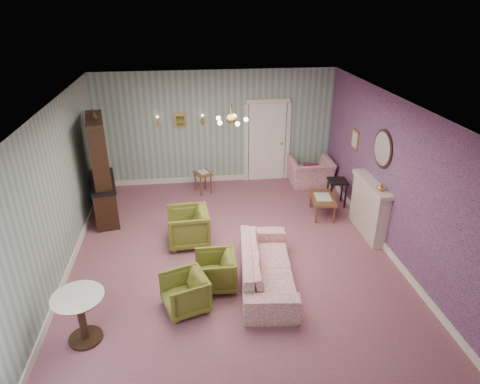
{
  "coord_description": "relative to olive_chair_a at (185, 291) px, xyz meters",
  "views": [
    {
      "loc": [
        -0.73,
        -6.81,
        4.54
      ],
      "look_at": [
        0.2,
        0.4,
        1.1
      ],
      "focal_mm": 31.41,
      "sensor_mm": 36.0,
      "label": 1
    }
  ],
  "objects": [
    {
      "name": "floor",
      "position": [
        0.91,
        1.49,
        -0.33
      ],
      "size": [
        7.0,
        7.0,
        0.0
      ],
      "primitive_type": "plane",
      "color": "#97586B",
      "rests_on": "ground"
    },
    {
      "name": "ceiling",
      "position": [
        0.91,
        1.49,
        2.57
      ],
      "size": [
        7.0,
        7.0,
        0.0
      ],
      "primitive_type": "plane",
      "rotation": [
        3.14,
        0.0,
        0.0
      ],
      "color": "white",
      "rests_on": "ground"
    },
    {
      "name": "wall_back",
      "position": [
        0.91,
        4.99,
        1.12
      ],
      "size": [
        6.0,
        0.0,
        6.0
      ],
      "primitive_type": "plane",
      "rotation": [
        1.57,
        0.0,
        0.0
      ],
      "color": "gray",
      "rests_on": "ground"
    },
    {
      "name": "wall_front",
      "position": [
        0.91,
        -2.01,
        1.12
      ],
      "size": [
        6.0,
        0.0,
        6.0
      ],
      "primitive_type": "plane",
      "rotation": [
        -1.57,
        0.0,
        0.0
      ],
      "color": "gray",
      "rests_on": "ground"
    },
    {
      "name": "wall_left",
      "position": [
        -2.09,
        1.49,
        1.12
      ],
      "size": [
        0.0,
        7.0,
        7.0
      ],
      "primitive_type": "plane",
      "rotation": [
        1.57,
        0.0,
        1.57
      ],
      "color": "gray",
      "rests_on": "ground"
    },
    {
      "name": "wall_right",
      "position": [
        3.91,
        1.49,
        1.12
      ],
      "size": [
        0.0,
        7.0,
        7.0
      ],
      "primitive_type": "plane",
      "rotation": [
        1.57,
        0.0,
        -1.57
      ],
      "color": "gray",
      "rests_on": "ground"
    },
    {
      "name": "wall_right_floral",
      "position": [
        3.9,
        1.49,
        1.12
      ],
      "size": [
        0.0,
        7.0,
        7.0
      ],
      "primitive_type": "plane",
      "rotation": [
        1.57,
        0.0,
        -1.57
      ],
      "color": "#C06099",
      "rests_on": "ground"
    },
    {
      "name": "door",
      "position": [
        2.21,
        4.95,
        0.75
      ],
      "size": [
        1.12,
        0.12,
        2.16
      ],
      "primitive_type": null,
      "color": "white",
      "rests_on": "floor"
    },
    {
      "name": "olive_chair_a",
      "position": [
        0.0,
        0.0,
        0.0
      ],
      "size": [
        0.78,
        0.81,
        0.67
      ],
      "primitive_type": "imported",
      "rotation": [
        0.0,
        0.0,
        -1.25
      ],
      "color": "olive",
      "rests_on": "floor"
    },
    {
      "name": "olive_chair_b",
      "position": [
        0.51,
        0.5,
        0.01
      ],
      "size": [
        0.63,
        0.67,
        0.68
      ],
      "primitive_type": "imported",
      "rotation": [
        0.0,
        0.0,
        -1.59
      ],
      "color": "olive",
      "rests_on": "floor"
    },
    {
      "name": "olive_chair_c",
      "position": [
        0.08,
        1.95,
        0.07
      ],
      "size": [
        0.78,
        0.83,
        0.81
      ],
      "primitive_type": "imported",
      "rotation": [
        0.0,
        0.0,
        -1.52
      ],
      "color": "olive",
      "rests_on": "floor"
    },
    {
      "name": "sofa_chintz",
      "position": [
        1.4,
        0.51,
        0.1
      ],
      "size": [
        0.88,
        2.29,
        0.87
      ],
      "primitive_type": "imported",
      "rotation": [
        0.0,
        0.0,
        1.47
      ],
      "color": "#AA4469",
      "rests_on": "floor"
    },
    {
      "name": "wingback_chair",
      "position": [
        3.28,
        4.39,
        0.14
      ],
      "size": [
        1.09,
        0.71,
        0.94
      ],
      "primitive_type": "imported",
      "rotation": [
        0.0,
        0.0,
        3.13
      ],
      "color": "#AA4469",
      "rests_on": "floor"
    },
    {
      "name": "dresser",
      "position": [
        -1.72,
        3.3,
        0.87
      ],
      "size": [
        0.78,
        1.52,
        2.41
      ],
      "primitive_type": null,
      "rotation": [
        0.0,
        0.0,
        0.2
      ],
      "color": "black",
      "rests_on": "floor"
    },
    {
      "name": "fireplace",
      "position": [
        3.77,
        1.89,
        0.25
      ],
      "size": [
        0.3,
        1.4,
        1.16
      ],
      "primitive_type": null,
      "color": "beige",
      "rests_on": "floor"
    },
    {
      "name": "mantel_vase",
      "position": [
        3.75,
        1.49,
        0.9
      ],
      "size": [
        0.15,
        0.15,
        0.15
      ],
      "primitive_type": "imported",
      "color": "gold",
      "rests_on": "fireplace"
    },
    {
      "name": "oval_mirror",
      "position": [
        3.87,
        1.89,
        1.52
      ],
      "size": [
        0.04,
        0.76,
        0.84
      ],
      "primitive_type": null,
      "color": "white",
      "rests_on": "wall_right"
    },
    {
      "name": "framed_print",
      "position": [
        3.88,
        3.24,
        1.27
      ],
      "size": [
        0.04,
        0.34,
        0.42
      ],
      "primitive_type": null,
      "color": "gold",
      "rests_on": "wall_right"
    },
    {
      "name": "coffee_table",
      "position": [
        3.09,
        2.76,
        -0.11
      ],
      "size": [
        0.58,
        0.93,
        0.45
      ],
      "primitive_type": null,
      "rotation": [
        0.0,
        0.0,
        -0.12
      ],
      "color": "brown",
      "rests_on": "floor"
    },
    {
      "name": "side_table_black",
      "position": [
        3.56,
        3.2,
        -0.01
      ],
      "size": [
        0.47,
        0.47,
        0.64
      ],
      "primitive_type": null,
      "rotation": [
        0.0,
        0.0,
        -0.1
      ],
      "color": "black",
      "rests_on": "floor"
    },
    {
      "name": "pedestal_table",
      "position": [
        -1.45,
        -0.48,
        0.06
      ],
      "size": [
        0.94,
        0.94,
        0.79
      ],
      "primitive_type": null,
      "rotation": [
        0.0,
        0.0,
        -0.38
      ],
      "color": "black",
      "rests_on": "floor"
    },
    {
      "name": "nesting_table",
      "position": [
        0.49,
        4.29,
        -0.04
      ],
      "size": [
        0.49,
        0.55,
        0.59
      ],
      "primitive_type": null,
      "rotation": [
        0.0,
        0.0,
        0.38
      ],
      "color": "brown",
      "rests_on": "floor"
    },
    {
      "name": "gilt_mirror_back",
      "position": [
        0.01,
        4.95,
        1.37
      ],
      "size": [
        0.28,
        0.06,
        0.36
      ],
      "primitive_type": null,
      "color": "gold",
      "rests_on": "wall_back"
    },
    {
      "name": "sconce_left",
      "position": [
        -0.54,
        4.93,
        1.37
      ],
      "size": [
        0.16,
        0.12,
        0.3
      ],
      "primitive_type": null,
      "color": "gold",
      "rests_on": "wall_back"
    },
    {
      "name": "sconce_right",
      "position": [
        0.56,
        4.93,
        1.37
      ],
      "size": [
        0.16,
        0.12,
        0.3
      ],
      "primitive_type": null,
      "color": "gold",
      "rests_on": "wall_back"
    },
    {
      "name": "chandelier",
      "position": [
        0.91,
        1.49,
        2.3
      ],
      "size": [
        0.56,
        0.56,
        0.36
      ],
      "primitive_type": null,
      "color": "gold",
      "rests_on": "ceiling"
    },
    {
      "name": "burgundy_cushion",
      "position": [
        3.23,
        4.24,
        0.15
      ],
      "size": [
        0.41,
        0.28,
        0.39
      ],
      "primitive_type": "cube",
      "rotation": [
        0.17,
        0.0,
        -0.35
      ],
      "color": "maroon",
      "rests_on": "wingback_chair"
    }
  ]
}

